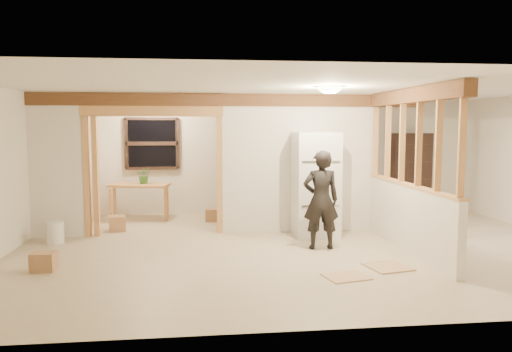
{
  "coord_description": "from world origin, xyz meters",
  "views": [
    {
      "loc": [
        -1.63,
        -7.7,
        1.92
      ],
      "look_at": [
        -0.68,
        0.4,
        1.11
      ],
      "focal_mm": 35.0,
      "sensor_mm": 36.0,
      "label": 1
    }
  ],
  "objects": [
    {
      "name": "floor",
      "position": [
        0.0,
        0.0,
        -0.01
      ],
      "size": [
        9.0,
        6.5,
        0.01
      ],
      "primitive_type": "cube",
      "color": "#C2AD90",
      "rests_on": "ground"
    },
    {
      "name": "ceiling",
      "position": [
        0.0,
        0.0,
        2.5
      ],
      "size": [
        9.0,
        6.5,
        0.01
      ],
      "primitive_type": "cube",
      "color": "white"
    },
    {
      "name": "wall_back",
      "position": [
        0.0,
        3.25,
        1.25
      ],
      "size": [
        9.0,
        0.01,
        2.5
      ],
      "primitive_type": "cube",
      "color": "silver",
      "rests_on": "floor"
    },
    {
      "name": "wall_front",
      "position": [
        0.0,
        -3.25,
        1.25
      ],
      "size": [
        9.0,
        0.01,
        2.5
      ],
      "primitive_type": "cube",
      "color": "silver",
      "rests_on": "floor"
    },
    {
      "name": "wall_left",
      "position": [
        -4.5,
        0.0,
        1.25
      ],
      "size": [
        0.01,
        6.5,
        2.5
      ],
      "primitive_type": "cube",
      "color": "silver",
      "rests_on": "floor"
    },
    {
      "name": "partition_left_stub",
      "position": [
        -4.05,
        1.2,
        1.25
      ],
      "size": [
        0.9,
        0.12,
        2.5
      ],
      "primitive_type": "cube",
      "color": "silver",
      "rests_on": "floor"
    },
    {
      "name": "partition_center",
      "position": [
        0.2,
        1.2,
        1.25
      ],
      "size": [
        2.8,
        0.12,
        2.5
      ],
      "primitive_type": "cube",
      "color": "silver",
      "rests_on": "floor"
    },
    {
      "name": "doorway_frame",
      "position": [
        -2.4,
        1.2,
        1.1
      ],
      "size": [
        2.46,
        0.14,
        2.2
      ],
      "primitive_type": "cube",
      "color": "tan",
      "rests_on": "floor"
    },
    {
      "name": "header_beam_back",
      "position": [
        -1.0,
        1.2,
        2.38
      ],
      "size": [
        7.0,
        0.18,
        0.22
      ],
      "primitive_type": "cube",
      "color": "brown",
      "rests_on": "ceiling"
    },
    {
      "name": "header_beam_right",
      "position": [
        1.6,
        -0.4,
        2.38
      ],
      "size": [
        0.18,
        3.3,
        0.22
      ],
      "primitive_type": "cube",
      "color": "brown",
      "rests_on": "ceiling"
    },
    {
      "name": "pony_wall",
      "position": [
        1.6,
        -0.4,
        0.5
      ],
      "size": [
        0.12,
        3.2,
        1.0
      ],
      "primitive_type": "cube",
      "color": "silver",
      "rests_on": "floor"
    },
    {
      "name": "stud_partition",
      "position": [
        1.6,
        -0.4,
        1.66
      ],
      "size": [
        0.14,
        3.2,
        1.32
      ],
      "primitive_type": "cube",
      "color": "tan",
      "rests_on": "pony_wall"
    },
    {
      "name": "window_back",
      "position": [
        -2.6,
        3.17,
        1.55
      ],
      "size": [
        1.12,
        0.1,
        1.1
      ],
      "primitive_type": "cube",
      "color": "black",
      "rests_on": "wall_back"
    },
    {
      "name": "ceiling_dome_main",
      "position": [
        0.3,
        -0.5,
        2.48
      ],
      "size": [
        0.36,
        0.36,
        0.16
      ],
      "primitive_type": "ellipsoid",
      "color": "#FFEABF",
      "rests_on": "ceiling"
    },
    {
      "name": "ceiling_dome_util",
      "position": [
        -2.5,
        2.3,
        2.48
      ],
      "size": [
        0.32,
        0.32,
        0.14
      ],
      "primitive_type": "ellipsoid",
      "color": "#FFEABF",
      "rests_on": "ceiling"
    },
    {
      "name": "hanging_bulb",
      "position": [
        -2.0,
        1.6,
        2.18
      ],
      "size": [
        0.07,
        0.07,
        0.07
      ],
      "primitive_type": "ellipsoid",
      "color": "#FFD88C",
      "rests_on": "ceiling"
    },
    {
      "name": "refrigerator",
      "position": [
        0.41,
        0.78,
        0.91
      ],
      "size": [
        0.75,
        0.73,
        1.82
      ],
      "primitive_type": "cube",
      "color": "white",
      "rests_on": "floor"
    },
    {
      "name": "woman",
      "position": [
        0.28,
        -0.16,
        0.78
      ],
      "size": [
        0.58,
        0.39,
        1.55
      ],
      "primitive_type": "imported",
      "rotation": [
        0.0,
        0.0,
        3.1
      ],
      "color": "black",
      "rests_on": "floor"
    },
    {
      "name": "work_table",
      "position": [
        -2.83,
        2.64,
        0.37
      ],
      "size": [
        1.28,
        0.82,
        0.74
      ],
      "primitive_type": "cube",
      "rotation": [
        0.0,
        0.0,
        -0.21
      ],
      "color": "tan",
      "rests_on": "floor"
    },
    {
      "name": "potted_plant",
      "position": [
        -2.73,
        2.67,
        0.91
      ],
      "size": [
        0.31,
        0.27,
        0.34
      ],
      "primitive_type": "imported",
      "rotation": [
        0.0,
        0.0,
        0.02
      ],
      "color": "#286D29",
      "rests_on": "work_table"
    },
    {
      "name": "shop_vac",
      "position": [
        -4.2,
        2.81,
        0.29
      ],
      "size": [
        0.48,
        0.48,
        0.59
      ],
      "primitive_type": "cylinder",
      "rotation": [
        0.0,
        0.0,
        0.06
      ],
      "color": "red",
      "rests_on": "floor"
    },
    {
      "name": "bookshelf",
      "position": [
        3.15,
        3.03,
        0.88
      ],
      "size": [
        0.88,
        0.29,
        1.76
      ],
      "primitive_type": "cube",
      "color": "black",
      "rests_on": "floor"
    },
    {
      "name": "bucket",
      "position": [
        -3.98,
        0.7,
        0.18
      ],
      "size": [
        0.36,
        0.36,
        0.36
      ],
      "primitive_type": "cylinder",
      "rotation": [
        0.0,
        0.0,
        -0.37
      ],
      "color": "silver",
      "rests_on": "floor"
    },
    {
      "name": "box_util_a",
      "position": [
        -1.33,
        2.3,
        0.13
      ],
      "size": [
        0.32,
        0.28,
        0.26
      ],
      "primitive_type": "cube",
      "rotation": [
        0.0,
        0.0,
        -0.1
      ],
      "color": "#AC7D53",
      "rests_on": "floor"
    },
    {
      "name": "box_util_b",
      "position": [
        -3.12,
        1.6,
        0.14
      ],
      "size": [
        0.34,
        0.34,
        0.27
      ],
      "primitive_type": "cube",
      "rotation": [
        0.0,
        0.0,
        0.2
      ],
      "color": "#AC7D53",
      "rests_on": "floor"
    },
    {
      "name": "box_front",
      "position": [
        -3.69,
        -0.92,
        0.12
      ],
      "size": [
        0.32,
        0.27,
        0.25
      ],
      "primitive_type": "cube",
      "rotation": [
        0.0,
        0.0,
        -0.07
      ],
      "color": "#AC7D53",
      "rests_on": "floor"
    },
    {
      "name": "floor_panel_near",
      "position": [
        0.93,
        -1.31,
        0.01
      ],
      "size": [
        0.64,
        0.64,
        0.02
      ],
      "primitive_type": "cube",
      "rotation": [
        0.0,
        0.0,
        0.22
      ],
      "color": "tan",
      "rests_on": "floor"
    },
    {
      "name": "floor_panel_far",
      "position": [
        0.24,
        -1.68,
        0.01
      ],
      "size": [
        0.62,
        0.54,
        0.02
      ],
      "primitive_type": "cube",
      "rotation": [
        0.0,
        0.0,
        0.23
      ],
      "color": "tan",
      "rests_on": "floor"
    }
  ]
}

